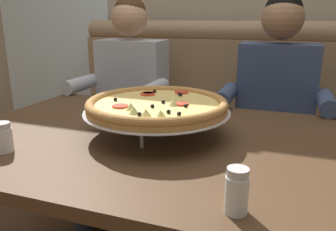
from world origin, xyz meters
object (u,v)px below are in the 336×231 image
at_px(shaker_pepper_flakes, 3,140).
at_px(pizza, 157,106).
at_px(dining_table, 143,154).
at_px(shaker_parmesan, 237,194).
at_px(diner_right, 274,106).
at_px(booth_bench, 204,137).
at_px(patio_chair, 106,76).
at_px(diner_left, 125,94).

bearing_deg(shaker_pepper_flakes, pizza, 38.46).
distance_m(dining_table, shaker_parmesan, 0.57).
xyz_separation_m(diner_right, shaker_parmesan, (-0.03, -1.10, 0.07)).
relative_size(booth_bench, patio_chair, 2.20).
distance_m(diner_right, shaker_parmesan, 1.10).
relative_size(diner_left, pizza, 2.42).
height_order(booth_bench, pizza, booth_bench).
bearing_deg(shaker_pepper_flakes, patio_chair, 113.22).
bearing_deg(shaker_parmesan, pizza, 129.93).
relative_size(booth_bench, pizza, 3.60).
bearing_deg(diner_left, shaker_parmesan, -53.11).
bearing_deg(shaker_parmesan, patio_chair, 125.03).
height_order(diner_left, pizza, diner_left).
distance_m(booth_bench, pizza, 1.05).
xyz_separation_m(pizza, shaker_parmesan, (0.35, -0.42, -0.06)).
xyz_separation_m(diner_left, pizza, (0.47, -0.68, 0.14)).
xyz_separation_m(booth_bench, diner_right, (0.43, -0.27, 0.31)).
distance_m(diner_left, diner_right, 0.85).
distance_m(diner_right, patio_chair, 2.39).
bearing_deg(patio_chair, diner_left, -56.38).
distance_m(booth_bench, diner_right, 0.59).
relative_size(diner_right, patio_chair, 1.48).
height_order(diner_left, patio_chair, diner_left).
relative_size(pizza, shaker_pepper_flakes, 5.45).
bearing_deg(pizza, shaker_pepper_flakes, -141.54).
bearing_deg(shaker_parmesan, diner_left, 126.89).
distance_m(pizza, shaker_pepper_flakes, 0.52).
relative_size(dining_table, diner_right, 1.10).
distance_m(diner_right, shaker_pepper_flakes, 1.27).
xyz_separation_m(diner_left, diner_right, (0.85, 0.00, 0.00)).
xyz_separation_m(dining_table, diner_left, (-0.43, 0.70, 0.05)).
bearing_deg(shaker_parmesan, shaker_pepper_flakes, 172.21).
xyz_separation_m(pizza, shaker_pepper_flakes, (-0.40, -0.32, -0.07)).
bearing_deg(patio_chair, booth_bench, -40.96).
relative_size(diner_left, shaker_pepper_flakes, 13.22).
bearing_deg(shaker_pepper_flakes, shaker_parmesan, -7.79).
distance_m(booth_bench, shaker_pepper_flakes, 1.36).
bearing_deg(shaker_parmesan, diner_right, 88.56).
height_order(diner_right, shaker_parmesan, diner_right).
xyz_separation_m(pizza, patio_chair, (-1.47, 2.18, -0.32)).
bearing_deg(diner_left, booth_bench, 32.02).
distance_m(shaker_pepper_flakes, shaker_parmesan, 0.76).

